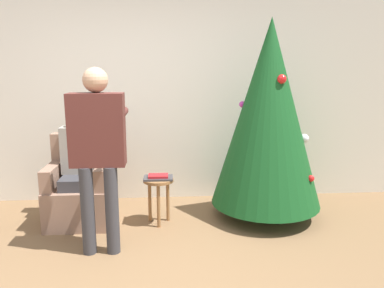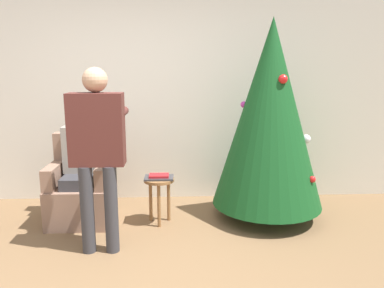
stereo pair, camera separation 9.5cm
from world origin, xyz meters
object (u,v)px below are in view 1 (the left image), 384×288
at_px(person_standing, 98,143).
at_px(side_stool, 158,188).
at_px(person_seated, 78,162).
at_px(armchair, 81,191).
at_px(christmas_tree, 268,114).

xyz_separation_m(person_standing, side_stool, (0.51, 0.57, -0.61)).
bearing_deg(side_stool, person_seated, 173.17).
height_order(person_seated, side_stool, person_seated).
relative_size(armchair, person_standing, 0.57).
height_order(christmas_tree, side_stool, christmas_tree).
xyz_separation_m(person_seated, person_standing, (0.34, -0.68, 0.33)).
xyz_separation_m(christmas_tree, side_stool, (-1.19, -0.11, -0.77)).
relative_size(christmas_tree, side_stool, 4.37).
relative_size(person_standing, side_stool, 3.34).
bearing_deg(person_seated, person_standing, -63.25).
height_order(christmas_tree, person_standing, christmas_tree).
distance_m(person_seated, person_standing, 0.82).
height_order(person_standing, side_stool, person_standing).
xyz_separation_m(christmas_tree, person_seated, (-2.04, -0.01, -0.49)).
relative_size(christmas_tree, person_seated, 1.75).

